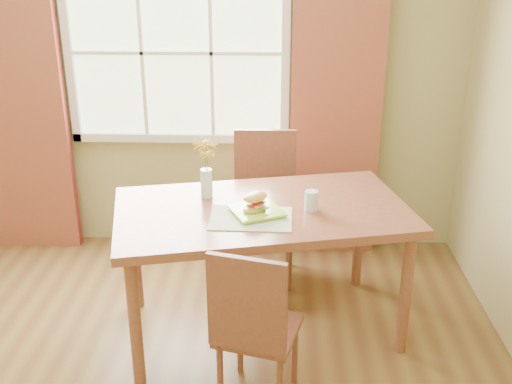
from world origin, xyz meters
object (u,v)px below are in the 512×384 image
(dining_table, at_px, (262,221))
(croissant_sandwich, at_px, (255,203))
(flower_vase, at_px, (206,163))
(chair_near, at_px, (254,323))
(chair_far, at_px, (265,199))
(water_glass, at_px, (311,201))

(dining_table, distance_m, croissant_sandwich, 0.19)
(flower_vase, bearing_deg, chair_near, -69.59)
(chair_far, height_order, flower_vase, flower_vase)
(croissant_sandwich, bearing_deg, dining_table, 25.38)
(dining_table, relative_size, chair_near, 2.00)
(water_glass, bearing_deg, dining_table, 174.12)
(dining_table, bearing_deg, chair_near, -104.35)
(chair_near, xyz_separation_m, chair_far, (0.02, 1.41, 0.07))
(water_glass, bearing_deg, croissant_sandwich, -166.23)
(dining_table, bearing_deg, croissant_sandwich, -121.75)
(chair_near, distance_m, chair_far, 1.41)
(dining_table, bearing_deg, chair_far, 77.38)
(chair_far, bearing_deg, croissant_sandwich, -92.64)
(dining_table, relative_size, croissant_sandwich, 10.03)
(dining_table, bearing_deg, water_glass, -18.51)
(dining_table, height_order, chair_far, chair_far)
(dining_table, distance_m, chair_far, 0.73)
(croissant_sandwich, bearing_deg, water_glass, -31.72)
(chair_far, distance_m, water_glass, 0.84)
(dining_table, distance_m, water_glass, 0.31)
(chair_near, bearing_deg, chair_far, 104.48)
(water_glass, height_order, flower_vase, flower_vase)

